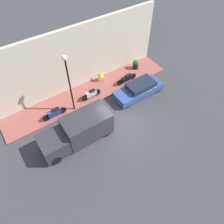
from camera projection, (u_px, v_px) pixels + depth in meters
ground_plane at (119, 127)px, 16.64m from camera, size 60.00×60.00×0.00m
sidewalk at (89, 93)px, 18.98m from camera, size 2.57×15.08×0.11m
building_facade at (78, 58)px, 17.68m from camera, size 0.30×15.08×5.57m
parked_car at (139, 89)px, 18.53m from camera, size 1.64×4.32×1.19m
delivery_van at (77, 131)px, 15.11m from camera, size 1.88×5.14×2.05m
motorcycle_blue at (54, 113)px, 16.84m from camera, size 0.30×1.95×0.81m
scooter_silver at (91, 94)px, 18.19m from camera, size 0.30×1.78×0.82m
motorcycle_black at (127, 78)px, 19.51m from camera, size 0.30×2.03×0.75m
streetlamp at (68, 75)px, 15.03m from camera, size 0.38×0.38×5.11m
potted_plant at (136, 64)px, 20.76m from camera, size 0.56×0.56×0.94m
cafe_chair at (101, 76)px, 19.57m from camera, size 0.40×0.40×0.85m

